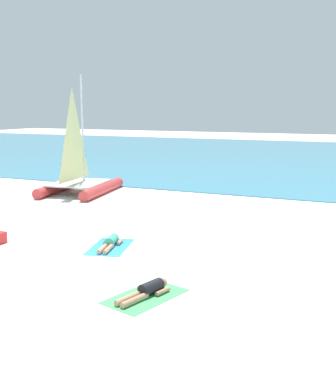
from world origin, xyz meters
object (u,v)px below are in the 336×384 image
Objects in this scene: towel_right at (145,296)px; sailboat_red at (79,176)px; sunbather_left at (110,242)px; sunbather_right at (147,290)px; towel_left at (110,247)px.

sailboat_red is at bearing 130.59° from towel_right.
sunbather_left is 4.14m from sunbather_right.
sailboat_red is 3.78× the size of sunbather_left.
sunbather_left is at bearing 131.75° from towel_right.
sunbather_right is (0.02, 0.06, 0.13)m from towel_right.
towel_left is at bearing -90.00° from sunbather_left.
towel_left and towel_right have the same top height.
towel_right is (9.00, -10.51, -0.87)m from sailboat_red.
towel_left is 1.22× the size of sunbather_left.
towel_left is 4.12m from towel_right.
sunbather_left is at bearing -59.26° from sailboat_red.
sunbather_left is at bearing 147.95° from sunbather_right.
sunbather_right is at bearing -47.04° from towel_left.
towel_right is at bearing -58.76° from sailboat_red.
towel_right is (2.77, -3.05, 0.00)m from towel_left.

